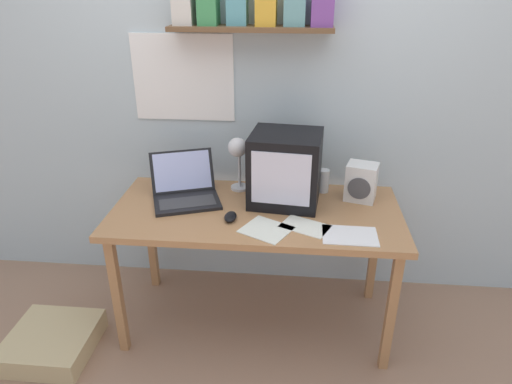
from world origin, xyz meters
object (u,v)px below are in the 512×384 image
Objects in this scene: floor_cushion at (52,342)px; laptop at (185,188)px; crt_monitor at (285,168)px; printed_handout at (350,235)px; corner_desk at (256,220)px; juice_glass at (324,182)px; space_heater at (361,182)px; open_notebook at (266,230)px; computer_mouse at (230,217)px; desk_lamp at (238,153)px; loose_paper_near_laptop at (305,226)px.

laptop is at bearing 32.74° from floor_cushion.
printed_handout is (0.32, -0.34, -0.19)m from crt_monitor.
juice_glass reaches higher than corner_desk.
corner_desk is 0.60m from space_heater.
open_notebook is (0.47, -0.30, -0.06)m from laptop.
corner_desk is 0.19m from computer_mouse.
laptop is 1.09m from floor_cushion.
desk_lamp is 3.04× the size of computer_mouse.
desk_lamp is (0.28, 0.10, 0.18)m from laptop.
loose_paper_near_laptop is at bearing 162.52° from printed_handout.
computer_mouse is (-0.12, -0.12, 0.08)m from corner_desk.
space_heater is 0.76× the size of loose_paper_near_laptop.
desk_lamp is at bearing 89.92° from computer_mouse.
corner_desk is 5.32× the size of open_notebook.
desk_lamp is at bearing 136.34° from loose_paper_near_laptop.
space_heater reaches higher than corner_desk.
juice_glass is at bearing 76.02° from loose_paper_near_laptop.
space_heater reaches higher than printed_handout.
loose_paper_near_laptop is 0.61× the size of floor_cushion.
space_heater is (0.19, -0.08, 0.04)m from juice_glass.
floor_cushion is at bearing -172.21° from loose_paper_near_laptop.
laptop is at bearing -159.61° from space_heater.
open_notebook is at bearing -71.75° from corner_desk.
laptop is at bearing 142.25° from computer_mouse.
open_notebook and printed_handout have the same top height.
printed_handout is at bearing -10.12° from computer_mouse.
space_heater is 0.42m from printed_handout.
space_heater reaches higher than loose_paper_near_laptop.
space_heater reaches higher than juice_glass.
loose_paper_near_laptop is at bearing -116.10° from space_heater.
crt_monitor is 0.28m from desk_lamp.
corner_desk is 11.50× the size of juice_glass.
desk_lamp is 2.48× the size of juice_glass.
desk_lamp is 1.22× the size of loose_paper_near_laptop.
open_notebook is (0.07, -0.21, 0.07)m from corner_desk.
space_heater is at bearing -1.77° from desk_lamp.
open_notebook is (-0.29, -0.46, -0.06)m from juice_glass.
computer_mouse is 0.40× the size of loose_paper_near_laptop.
crt_monitor reaches higher than printed_handout.
laptop is (-0.40, 0.09, 0.13)m from corner_desk.
laptop is 1.68× the size of printed_handout.
desk_lamp reaches higher than juice_glass.
juice_glass is 0.43m from loose_paper_near_laptop.
desk_lamp is 1.15× the size of open_notebook.
laptop is 0.70m from loose_paper_near_laptop.
corner_desk is 0.23m from open_notebook.
computer_mouse is at bearing 174.20° from loose_paper_near_laptop.
laptop is 4.07× the size of computer_mouse.
crt_monitor is at bearing 111.92° from loose_paper_near_laptop.
crt_monitor is at bearing 20.49° from floor_cushion.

